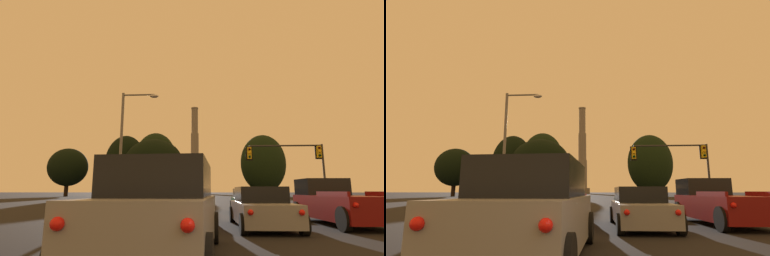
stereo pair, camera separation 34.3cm
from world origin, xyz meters
The scene contains 13 objects.
sedan_center_lane_second centered at (-0.13, 8.83, 0.67)m, with size 2.05×4.73×1.43m.
suv_left_lane_second centered at (-3.20, 9.51, 0.90)m, with size 2.23×4.95×1.86m.
suv_left_lane_third centered at (-2.89, 3.57, 0.90)m, with size 2.29×4.97×1.86m.
sedan_center_lane_front centered at (0.30, 16.52, 0.67)m, with size 2.05×4.73×1.43m.
pickup_truck_right_lane_second centered at (3.14, 10.31, 0.80)m, with size 2.44×5.59×1.82m.
traffic_light_overhead_right centered at (5.53, 24.19, 4.11)m, with size 6.81×0.50×5.31m.
street_lamp centered at (-7.97, 18.57, 5.15)m, with size 2.76×0.36×8.45m.
smokestack centered at (-10.41, 159.83, 18.54)m, with size 7.92×7.92×47.23m.
treeline_center_left centered at (-36.36, 68.25, 6.93)m, with size 9.53×8.58×11.47m.
treeline_center_right centered at (11.14, 73.09, 8.02)m, with size 11.04×9.93×15.14m.
treeline_far_right centered at (-15.92, 72.88, 8.69)m, with size 10.81×9.73×15.91m.
treeline_far_left centered at (-14.61, 63.88, 7.54)m, with size 12.98×11.68×12.74m.
treeline_left_mid centered at (-22.19, 67.99, 7.35)m, with size 9.85×8.87×14.41m.
Camera 2 is at (-1.60, -2.43, 1.27)m, focal length 28.00 mm.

